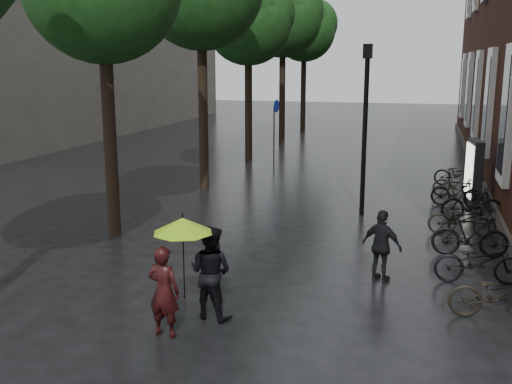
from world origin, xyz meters
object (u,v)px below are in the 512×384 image
(lamp_post, at_px, (365,113))
(pedestrian_walking, at_px, (382,246))
(parked_bicycles, at_px, (468,214))
(person_burgundy, at_px, (164,291))
(ad_lightbox, at_px, (474,172))
(person_black, at_px, (211,272))

(lamp_post, bearing_deg, pedestrian_walking, -80.19)
(pedestrian_walking, relative_size, lamp_post, 0.30)
(parked_bicycles, bearing_deg, lamp_post, 159.87)
(person_burgundy, bearing_deg, ad_lightbox, -109.60)
(person_burgundy, relative_size, person_black, 0.92)
(lamp_post, bearing_deg, person_black, -102.76)
(pedestrian_walking, bearing_deg, parked_bicycles, -89.80)
(pedestrian_walking, xyz_separation_m, ad_lightbox, (2.25, 7.62, 0.27))
(person_burgundy, distance_m, person_black, 1.00)
(pedestrian_walking, bearing_deg, person_burgundy, 71.61)
(pedestrian_walking, height_order, ad_lightbox, ad_lightbox)
(person_black, height_order, parked_bicycles, person_black)
(pedestrian_walking, bearing_deg, ad_lightbox, -82.12)
(person_burgundy, height_order, lamp_post, lamp_post)
(person_black, xyz_separation_m, parked_bicycles, (4.61, 6.84, -0.35))
(person_burgundy, relative_size, lamp_post, 0.31)
(person_burgundy, xyz_separation_m, parked_bicycles, (5.09, 7.72, -0.29))
(person_black, bearing_deg, pedestrian_walking, -124.89)
(ad_lightbox, height_order, lamp_post, lamp_post)
(person_burgundy, relative_size, ad_lightbox, 0.75)
(lamp_post, bearing_deg, ad_lightbox, 36.29)
(person_burgundy, xyz_separation_m, pedestrian_walking, (3.18, 3.45, -0.02))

